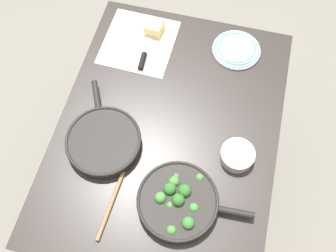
# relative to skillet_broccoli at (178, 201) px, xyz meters

# --- Properties ---
(ground_plane) EXTENTS (14.00, 14.00, 0.00)m
(ground_plane) POSITION_rel_skillet_broccoli_xyz_m (-0.29, -0.11, -0.76)
(ground_plane) COLOR slate
(dining_table_red) EXTENTS (1.19, 0.89, 0.73)m
(dining_table_red) POSITION_rel_skillet_broccoli_xyz_m (-0.29, -0.11, -0.11)
(dining_table_red) COLOR #2D2826
(dining_table_red) RESTS_ON ground_plane
(skillet_broccoli) EXTENTS (0.30, 0.43, 0.08)m
(skillet_broccoli) POSITION_rel_skillet_broccoli_xyz_m (0.00, 0.00, 0.00)
(skillet_broccoli) COLOR black
(skillet_broccoli) RESTS_ON dining_table_red
(skillet_eggs) EXTENTS (0.40, 0.30, 0.05)m
(skillet_eggs) POSITION_rel_skillet_broccoli_xyz_m (-0.16, -0.34, -0.00)
(skillet_eggs) COLOR black
(skillet_eggs) RESTS_ON dining_table_red
(wooden_spoon) EXTENTS (0.37, 0.05, 0.02)m
(wooden_spoon) POSITION_rel_skillet_broccoli_xyz_m (-0.03, -0.23, -0.02)
(wooden_spoon) COLOR #996B42
(wooden_spoon) RESTS_ON dining_table_red
(parchment_sheet) EXTENTS (0.33, 0.32, 0.00)m
(parchment_sheet) POSITION_rel_skillet_broccoli_xyz_m (-0.68, -0.34, -0.03)
(parchment_sheet) COLOR beige
(parchment_sheet) RESTS_ON dining_table_red
(grater_knife) EXTENTS (0.22, 0.04, 0.02)m
(grater_knife) POSITION_rel_skillet_broccoli_xyz_m (-0.61, -0.30, -0.02)
(grater_knife) COLOR silver
(grater_knife) RESTS_ON dining_table_red
(cheese_block) EXTENTS (0.08, 0.08, 0.05)m
(cheese_block) POSITION_rel_skillet_broccoli_xyz_m (-0.76, -0.29, -0.00)
(cheese_block) COLOR #EFD67A
(cheese_block) RESTS_ON dining_table_red
(dinner_plate_stack) EXTENTS (0.21, 0.21, 0.03)m
(dinner_plate_stack) POSITION_rel_skillet_broccoli_xyz_m (-0.74, 0.09, -0.02)
(dinner_plate_stack) COLOR silver
(dinner_plate_stack) RESTS_ON dining_table_red
(prep_bowl_steel) EXTENTS (0.13, 0.13, 0.05)m
(prep_bowl_steel) POSITION_rel_skillet_broccoli_xyz_m (-0.23, 0.18, -0.01)
(prep_bowl_steel) COLOR #B7B7BC
(prep_bowl_steel) RESTS_ON dining_table_red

